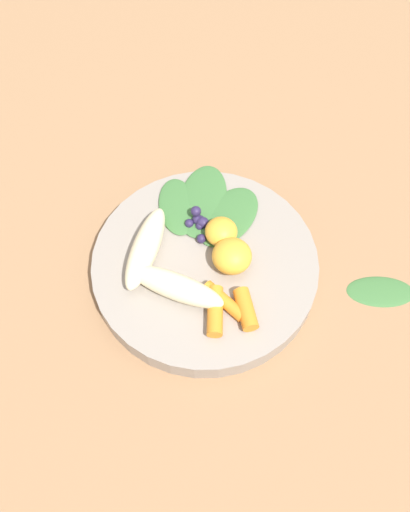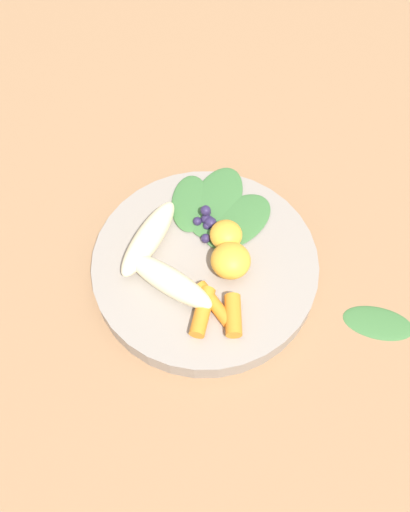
{
  "view_description": "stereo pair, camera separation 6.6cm",
  "coord_description": "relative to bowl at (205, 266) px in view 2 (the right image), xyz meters",
  "views": [
    {
      "loc": [
        0.29,
        -0.16,
        0.61
      ],
      "look_at": [
        0.0,
        0.0,
        0.04
      ],
      "focal_mm": 38.21,
      "sensor_mm": 36.0,
      "label": 1
    },
    {
      "loc": [
        0.32,
        -0.1,
        0.61
      ],
      "look_at": [
        0.0,
        0.0,
        0.04
      ],
      "focal_mm": 38.21,
      "sensor_mm": 36.0,
      "label": 2
    }
  ],
  "objects": [
    {
      "name": "kale_leaf_left",
      "position": [
        -0.04,
        0.06,
        0.02
      ],
      "size": [
        0.1,
        0.12,
        0.01
      ],
      "primitive_type": "ellipsoid",
      "rotation": [
        0.0,
        0.0,
        8.32
      ],
      "color": "#3D7038",
      "rests_on": "bowl"
    },
    {
      "name": "carrot_front",
      "position": [
        0.07,
        -0.02,
        0.02
      ],
      "size": [
        0.06,
        0.05,
        0.02
      ],
      "primitive_type": "cylinder",
      "rotation": [
        0.0,
        1.57,
        5.75
      ],
      "color": "orange",
      "rests_on": "bowl"
    },
    {
      "name": "orange_segment_far",
      "position": [
        0.02,
        0.03,
        0.03
      ],
      "size": [
        0.05,
        0.05,
        0.04
      ],
      "primitive_type": "ellipsoid",
      "color": "#F4A833",
      "rests_on": "bowl"
    },
    {
      "name": "bowl",
      "position": [
        0.0,
        0.0,
        0.0
      ],
      "size": [
        0.28,
        0.28,
        0.03
      ],
      "primitive_type": "cylinder",
      "color": "gray",
      "rests_on": "ground_plane"
    },
    {
      "name": "kale_leaf_stray",
      "position": [
        0.13,
        0.18,
        -0.01
      ],
      "size": [
        0.08,
        0.09,
        0.01
      ],
      "primitive_type": "ellipsoid",
      "rotation": [
        0.0,
        0.0,
        1.04
      ],
      "color": "#3D7038",
      "rests_on": "ground_plane"
    },
    {
      "name": "blueberry_pile",
      "position": [
        -0.05,
        0.02,
        0.02
      ],
      "size": [
        0.05,
        0.03,
        0.02
      ],
      "color": "#2D234C",
      "rests_on": "bowl"
    },
    {
      "name": "kale_leaf_right",
      "position": [
        -0.08,
        0.04,
        0.02
      ],
      "size": [
        0.13,
        0.12,
        0.01
      ],
      "primitive_type": "ellipsoid",
      "rotation": [
        0.0,
        0.0,
        8.76
      ],
      "color": "#3D7038",
      "rests_on": "bowl"
    },
    {
      "name": "ground_plane",
      "position": [
        0.0,
        0.0,
        -0.01
      ],
      "size": [
        2.4,
        2.4,
        0.0
      ],
      "primitive_type": "plane",
      "color": "#99704C"
    },
    {
      "name": "banana_peeled_left",
      "position": [
        0.02,
        -0.05,
        0.03
      ],
      "size": [
        0.11,
        0.1,
        0.03
      ],
      "primitive_type": "ellipsoid",
      "rotation": [
        0.0,
        0.0,
        6.95
      ],
      "color": "beige",
      "rests_on": "bowl"
    },
    {
      "name": "coconut_shred_patch",
      "position": [
        -0.05,
        0.05,
        0.02
      ],
      "size": [
        0.04,
        0.04,
        0.0
      ],
      "primitive_type": "cylinder",
      "color": "white",
      "rests_on": "bowl"
    },
    {
      "name": "carrot_mid_right",
      "position": [
        0.08,
        0.01,
        0.02
      ],
      "size": [
        0.05,
        0.03,
        0.02
      ],
      "primitive_type": "cylinder",
      "rotation": [
        0.0,
        1.57,
        5.99
      ],
      "color": "orange",
      "rests_on": "bowl"
    },
    {
      "name": "kale_leaf_rear",
      "position": [
        -0.09,
        0.01,
        0.02
      ],
      "size": [
        0.1,
        0.08,
        0.01
      ],
      "primitive_type": "ellipsoid",
      "rotation": [
        0.0,
        0.0,
        9.08
      ],
      "color": "#3D7038",
      "rests_on": "bowl"
    },
    {
      "name": "carrot_mid_left",
      "position": [
        0.06,
        -0.01,
        0.02
      ],
      "size": [
        0.06,
        0.03,
        0.01
      ],
      "primitive_type": "cylinder",
      "rotation": [
        0.0,
        1.57,
        6.58
      ],
      "color": "orange",
      "rests_on": "bowl"
    },
    {
      "name": "orange_segment_near",
      "position": [
        -0.02,
        0.03,
        0.03
      ],
      "size": [
        0.04,
        0.04,
        0.03
      ],
      "primitive_type": "ellipsoid",
      "color": "#F4A833",
      "rests_on": "bowl"
    },
    {
      "name": "banana_peeled_right",
      "position": [
        -0.04,
        -0.06,
        0.03
      ],
      "size": [
        0.11,
        0.11,
        0.03
      ],
      "primitive_type": "ellipsoid",
      "rotation": [
        0.0,
        0.0,
        5.51
      ],
      "color": "beige",
      "rests_on": "bowl"
    }
  ]
}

